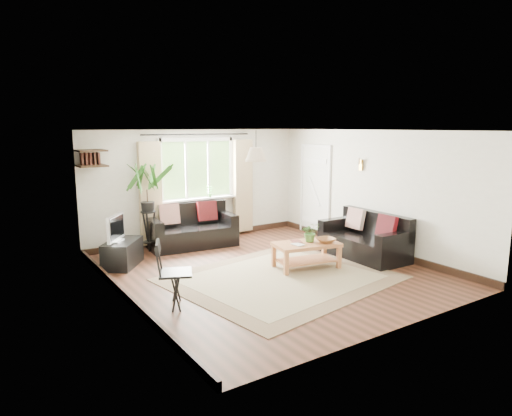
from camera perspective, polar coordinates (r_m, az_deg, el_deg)
floor at (r=7.96m, az=1.60°, el=-7.89°), size 5.50×5.50×0.00m
ceiling at (r=7.56m, az=1.69°, el=9.66°), size 5.50×5.50×0.00m
wall_back at (r=10.02m, az=-7.40°, el=2.84°), size 5.00×0.02×2.40m
wall_front at (r=5.68m, az=17.74°, el=-3.22°), size 5.00×0.02×2.40m
wall_left at (r=6.59m, az=-16.49°, el=-1.35°), size 0.02×5.50×2.40m
wall_right at (r=9.31m, az=14.36°, el=2.04°), size 0.02×5.50×2.40m
rug at (r=7.59m, az=3.14°, el=-8.74°), size 3.75×3.35×0.02m
window at (r=9.95m, az=-7.35°, el=4.81°), size 2.50×0.16×2.16m
door at (r=10.53m, az=7.38°, el=2.09°), size 0.06×0.96×2.06m
corner_shelf at (r=8.96m, az=-19.89°, el=5.88°), size 0.50×0.50×0.34m
pendant_lamp at (r=7.91m, az=0.00°, el=7.15°), size 0.36×0.36×0.54m
wall_sconce at (r=9.41m, az=12.87°, el=5.49°), size 0.12×0.12×0.28m
sofa_back at (r=9.55m, az=-8.05°, el=-2.32°), size 1.85×1.06×0.83m
sofa_right at (r=8.93m, az=13.30°, el=-3.48°), size 1.72×0.89×0.80m
coffee_table at (r=8.11m, az=6.29°, el=-5.91°), size 1.22×0.82×0.46m
table_plant at (r=8.10m, az=6.82°, el=-3.01°), size 0.40×0.38×0.34m
bowl at (r=8.11m, az=8.71°, el=-4.00°), size 0.37×0.37×0.08m
book_a at (r=7.83m, az=4.83°, el=-4.66°), size 0.17×0.23×0.02m
book_b at (r=8.05m, az=4.50°, el=-4.23°), size 0.24×0.27×0.02m
tv_stand at (r=8.52m, az=-16.34°, el=-5.45°), size 0.91×0.98×0.46m
tv at (r=8.38m, az=-17.15°, el=-2.33°), size 0.58×0.66×0.51m
palm_stand at (r=9.22m, az=-13.37°, el=0.02°), size 0.81×0.81×1.77m
folding_chair at (r=6.42m, az=-10.02°, el=-8.13°), size 0.64×0.64×0.94m
sill_plant at (r=10.05m, az=-5.80°, el=2.11°), size 0.14×0.10×0.27m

